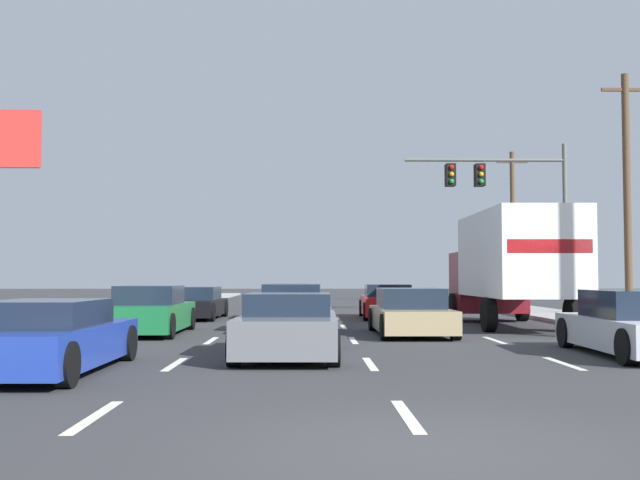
{
  "coord_description": "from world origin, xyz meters",
  "views": [
    {
      "loc": [
        -1.08,
        -6.73,
        1.51
      ],
      "look_at": [
        -0.81,
        10.91,
        2.38
      ],
      "focal_mm": 42.95,
      "sensor_mm": 36.0,
      "label": 1
    }
  ],
  "objects": [
    {
      "name": "car_navy",
      "position": [
        -1.52,
        14.98,
        0.6
      ],
      "size": [
        1.97,
        4.47,
        1.32
      ],
      "color": "#141E4C",
      "rests_on": "ground_plane"
    },
    {
      "name": "car_orange",
      "position": [
        -1.84,
        21.47,
        0.59
      ],
      "size": [
        1.86,
        4.64,
        1.28
      ],
      "color": "orange",
      "rests_on": "ground_plane"
    },
    {
      "name": "box_truck",
      "position": [
        5.12,
        16.54,
        1.96
      ],
      "size": [
        2.71,
        8.13,
        3.42
      ],
      "color": "white",
      "rests_on": "ground_plane"
    },
    {
      "name": "ground_plane",
      "position": [
        0.0,
        25.0,
        0.0
      ],
      "size": [
        140.0,
        140.0,
        0.0
      ],
      "primitive_type": "plane",
      "color": "#333335"
    },
    {
      "name": "car_green",
      "position": [
        -5.29,
        13.77,
        0.58
      ],
      "size": [
        1.87,
        4.56,
        1.29
      ],
      "color": "#196B38",
      "rests_on": "ground_plane"
    },
    {
      "name": "utility_pole_mid",
      "position": [
        10.93,
        21.74,
        4.75
      ],
      "size": [
        1.8,
        0.28,
        9.22
      ],
      "color": "brown",
      "rests_on": "ground_plane"
    },
    {
      "name": "lane_markings",
      "position": [
        -0.0,
        21.69,
        0.0
      ],
      "size": [
        6.94,
        52.0,
        0.01
      ],
      "color": "silver",
      "rests_on": "ground_plane"
    },
    {
      "name": "sidewalk_right",
      "position": [
        8.34,
        20.0,
        0.07
      ],
      "size": [
        2.78,
        80.0,
        0.14
      ],
      "primitive_type": "cube",
      "color": "#9E9E99",
      "rests_on": "ground_plane"
    },
    {
      "name": "sidewalk_left",
      "position": [
        -8.34,
        20.0,
        0.07
      ],
      "size": [
        2.78,
        80.0,
        0.14
      ],
      "primitive_type": "cube",
      "color": "#9E9E99",
      "rests_on": "ground_plane"
    },
    {
      "name": "car_red",
      "position": [
        1.84,
        21.54,
        0.57
      ],
      "size": [
        2.01,
        4.55,
        1.25
      ],
      "color": "red",
      "rests_on": "ground_plane"
    },
    {
      "name": "traffic_signal_mast",
      "position": [
        7.13,
        25.63,
        5.24
      ],
      "size": [
        6.96,
        0.69,
        7.24
      ],
      "color": "#595B56",
      "rests_on": "ground_plane"
    },
    {
      "name": "utility_pole_far",
      "position": [
        10.9,
        37.68,
        4.58
      ],
      "size": [
        1.8,
        0.28,
        8.88
      ],
      "color": "brown",
      "rests_on": "ground_plane"
    },
    {
      "name": "car_gray",
      "position": [
        -1.46,
        7.97,
        0.56
      ],
      "size": [
        1.98,
        4.52,
        1.21
      ],
      "color": "slate",
      "rests_on": "ground_plane"
    },
    {
      "name": "car_silver",
      "position": [
        5.3,
        8.01,
        0.57
      ],
      "size": [
        2.07,
        4.56,
        1.26
      ],
      "color": "#B7BABF",
      "rests_on": "ground_plane"
    },
    {
      "name": "car_blue",
      "position": [
        -5.19,
        5.52,
        0.54
      ],
      "size": [
        1.87,
        4.57,
        1.16
      ],
      "color": "#1E389E",
      "rests_on": "ground_plane"
    },
    {
      "name": "car_tan",
      "position": [
        1.61,
        13.34,
        0.57
      ],
      "size": [
        1.93,
        4.43,
        1.23
      ],
      "color": "tan",
      "rests_on": "ground_plane"
    },
    {
      "name": "car_black",
      "position": [
        -5.14,
        21.19,
        0.54
      ],
      "size": [
        1.92,
        4.43,
        1.17
      ],
      "color": "black",
      "rests_on": "ground_plane"
    }
  ]
}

